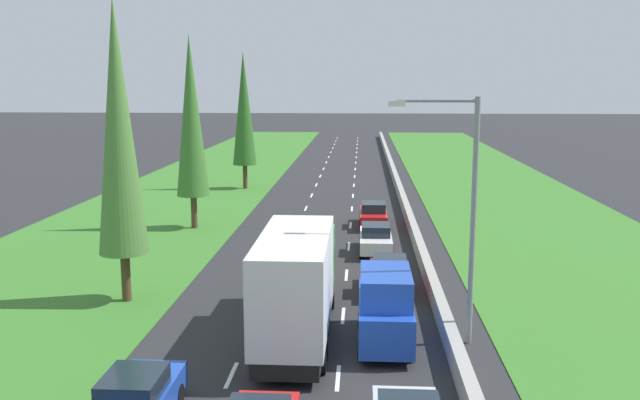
% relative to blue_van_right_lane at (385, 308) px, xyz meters
% --- Properties ---
extents(ground_plane, '(300.00, 300.00, 0.00)m').
position_rel_blue_van_right_lane_xyz_m(ground_plane, '(-3.35, 36.00, -1.40)').
color(ground_plane, '#28282B').
rests_on(ground_plane, ground).
extents(grass_verge_left, '(14.00, 140.00, 0.04)m').
position_rel_blue_van_right_lane_xyz_m(grass_verge_left, '(-16.00, 36.00, -1.38)').
color(grass_verge_left, '#387528').
rests_on(grass_verge_left, ground).
extents(grass_verge_right, '(14.00, 140.00, 0.04)m').
position_rel_blue_van_right_lane_xyz_m(grass_verge_right, '(11.00, 36.00, -1.38)').
color(grass_verge_right, '#387528').
rests_on(grass_verge_right, ground).
extents(median_barrier, '(0.44, 120.00, 0.85)m').
position_rel_blue_van_right_lane_xyz_m(median_barrier, '(2.35, 36.00, -0.97)').
color(median_barrier, '#9E9B93').
rests_on(median_barrier, ground).
extents(lane_markings, '(3.64, 116.00, 0.01)m').
position_rel_blue_van_right_lane_xyz_m(lane_markings, '(-3.35, 36.00, -1.39)').
color(lane_markings, white).
rests_on(lane_markings, ground).
extents(blue_van_right_lane, '(1.96, 4.90, 2.82)m').
position_rel_blue_van_right_lane_xyz_m(blue_van_right_lane, '(0.00, 0.00, 0.00)').
color(blue_van_right_lane, '#1E47B7').
rests_on(blue_van_right_lane, ground).
extents(maroon_hatchback_right_lane, '(1.74, 3.90, 1.72)m').
position_rel_blue_van_right_lane_xyz_m(maroon_hatchback_right_lane, '(0.40, 6.31, -0.56)').
color(maroon_hatchback_right_lane, maroon).
rests_on(maroon_hatchback_right_lane, ground).
extents(white_sedan_right_lane, '(1.82, 4.50, 1.64)m').
position_rel_blue_van_right_lane_xyz_m(white_sedan_right_lane, '(-0.07, 13.69, -0.59)').
color(white_sedan_right_lane, white).
rests_on(white_sedan_right_lane, ground).
extents(white_box_truck_centre_lane, '(2.46, 9.40, 4.18)m').
position_rel_blue_van_right_lane_xyz_m(white_box_truck_centre_lane, '(-3.24, 0.39, 0.78)').
color(white_box_truck_centre_lane, black).
rests_on(white_box_truck_centre_lane, ground).
extents(red_sedan_right_lane, '(1.82, 4.50, 1.64)m').
position_rel_blue_van_right_lane_xyz_m(red_sedan_right_lane, '(-0.09, 20.70, -0.59)').
color(red_sedan_right_lane, red).
rests_on(red_sedan_right_lane, ground).
extents(yellow_sedan_centre_lane, '(1.82, 4.50, 1.64)m').
position_rel_blue_van_right_lane_xyz_m(yellow_sedan_centre_lane, '(-3.54, 9.85, -0.59)').
color(yellow_sedan_centre_lane, yellow).
rests_on(yellow_sedan_centre_lane, ground).
extents(poplar_tree_second, '(2.13, 2.13, 13.00)m').
position_rel_blue_van_right_lane_xyz_m(poplar_tree_second, '(-11.12, 4.31, 6.15)').
color(poplar_tree_second, '#4C3823').
rests_on(poplar_tree_second, ground).
extents(poplar_tree_third, '(2.11, 2.11, 12.48)m').
position_rel_blue_van_right_lane_xyz_m(poplar_tree_third, '(-11.82, 19.42, 5.89)').
color(poplar_tree_third, '#4C3823').
rests_on(poplar_tree_third, ground).
extents(poplar_tree_fourth, '(2.10, 2.10, 12.14)m').
position_rel_blue_van_right_lane_xyz_m(poplar_tree_fourth, '(-11.33, 36.31, 5.72)').
color(poplar_tree_fourth, '#4C3823').
rests_on(poplar_tree_fourth, ground).
extents(street_light_mast, '(3.20, 0.28, 9.00)m').
position_rel_blue_van_right_lane_xyz_m(street_light_mast, '(2.75, 0.31, 3.83)').
color(street_light_mast, gray).
rests_on(street_light_mast, ground).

